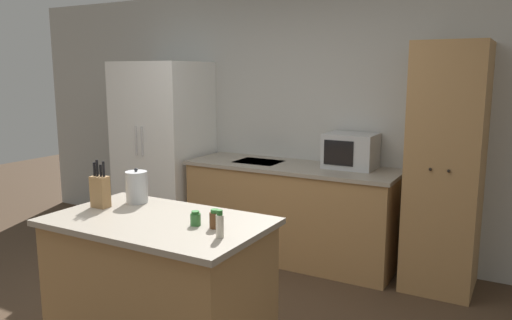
# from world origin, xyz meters

# --- Properties ---
(wall_back) EXTENTS (7.20, 0.06, 2.60)m
(wall_back) POSITION_xyz_m (0.00, 2.33, 1.30)
(wall_back) COLOR #B2B2AD
(wall_back) RESTS_ON ground_plane
(refrigerator) EXTENTS (0.87, 0.76, 1.89)m
(refrigerator) POSITION_xyz_m (-1.46, 1.93, 0.95)
(refrigerator) COLOR white
(refrigerator) RESTS_ON ground_plane
(back_counter) EXTENTS (2.04, 0.69, 0.92)m
(back_counter) POSITION_xyz_m (0.05, 1.98, 0.46)
(back_counter) COLOR #9E7547
(back_counter) RESTS_ON ground_plane
(pantry_cabinet) EXTENTS (0.56, 0.63, 2.02)m
(pantry_cabinet) POSITION_xyz_m (1.42, 2.00, 1.01)
(pantry_cabinet) COLOR #9E7547
(pantry_cabinet) RESTS_ON ground_plane
(kitchen_island) EXTENTS (1.29, 0.77, 0.95)m
(kitchen_island) POSITION_xyz_m (0.15, -0.08, 0.48)
(kitchen_island) COLOR #9E7547
(kitchen_island) RESTS_ON ground_plane
(microwave) EXTENTS (0.45, 0.36, 0.32)m
(microwave) POSITION_xyz_m (0.58, 2.10, 1.08)
(microwave) COLOR #B2B5B7
(microwave) RESTS_ON back_counter
(knife_block) EXTENTS (0.11, 0.07, 0.30)m
(knife_block) POSITION_xyz_m (-0.32, -0.06, 1.05)
(knife_block) COLOR #9E7547
(knife_block) RESTS_ON kitchen_island
(spice_bottle_tall_dark) EXTENTS (0.06, 0.06, 0.11)m
(spice_bottle_tall_dark) POSITION_xyz_m (0.54, -0.06, 1.00)
(spice_bottle_tall_dark) COLOR #563319
(spice_bottle_tall_dark) RESTS_ON kitchen_island
(spice_bottle_short_red) EXTENTS (0.04, 0.04, 0.15)m
(spice_bottle_short_red) POSITION_xyz_m (0.65, -0.18, 1.02)
(spice_bottle_short_red) COLOR beige
(spice_bottle_short_red) RESTS_ON kitchen_island
(spice_bottle_amber_oil) EXTENTS (0.06, 0.06, 0.08)m
(spice_bottle_amber_oil) POSITION_xyz_m (0.42, -0.07, 0.99)
(spice_bottle_amber_oil) COLOR #337033
(spice_bottle_amber_oil) RESTS_ON kitchen_island
(kettle) EXTENTS (0.14, 0.14, 0.23)m
(kettle) POSITION_xyz_m (-0.20, 0.14, 1.05)
(kettle) COLOR #B2B5B7
(kettle) RESTS_ON kitchen_island
(fire_extinguisher) EXTENTS (0.11, 0.11, 0.45)m
(fire_extinguisher) POSITION_xyz_m (-2.04, 2.02, 0.20)
(fire_extinguisher) COLOR red
(fire_extinguisher) RESTS_ON ground_plane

